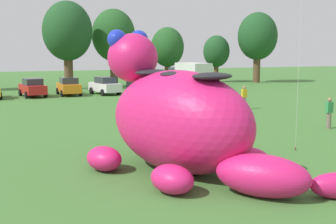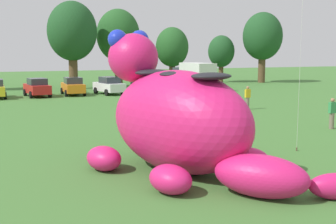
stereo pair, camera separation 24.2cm
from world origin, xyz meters
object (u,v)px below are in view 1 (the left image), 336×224
Objects in this scene: spectator_near_inflatable at (244,98)px; spectator_mid_field at (149,124)px; box_truck at (190,75)px; spectator_by_cars at (199,96)px; car_red at (33,88)px; car_orange at (69,86)px; car_white at (105,86)px; giant_inflatable_creature at (179,120)px; car_black at (142,84)px; spectator_wandering at (329,113)px.

spectator_mid_field is (-10.44, -8.28, 0.00)m from spectator_near_inflatable.
box_truck is 3.81× the size of spectator_by_cars.
car_red is 2.51× the size of spectator_mid_field.
car_orange is 2.40× the size of spectator_by_cars.
spectator_mid_field is at bearing -99.43° from car_white.
spectator_near_inflatable is (11.26, 13.65, -1.02)m from giant_inflatable_creature.
box_truck reaches higher than spectator_mid_field.
car_red is 20.22m from spectator_near_inflatable.
car_black is 24.19m from spectator_wandering.
spectator_wandering is at bearing -90.10° from spectator_near_inflatable.
car_red reaches higher than spectator_near_inflatable.
car_orange is at bearing 172.17° from car_white.
spectator_mid_field is at bearing -141.57° from spectator_near_inflatable.
box_truck is 3.81× the size of spectator_mid_field.
car_black reaches higher than spectator_wandering.
car_black is at bearing 0.85° from car_red.
box_truck is at bearing 3.14° from car_red.
car_red is at bearing -176.86° from box_truck.
car_white is at bearing 105.61° from spectator_wandering.
car_white reaches higher than spectator_mid_field.
car_red is at bearing 119.28° from spectator_wandering.
spectator_near_inflatable is at bearing -101.16° from box_truck.
car_red is at bearing 94.28° from giant_inflatable_creature.
car_red is 2.51× the size of spectator_near_inflatable.
spectator_near_inflatable is (-3.17, -16.04, -0.75)m from box_truck.
spectator_mid_field is (0.82, 5.37, -1.02)m from giant_inflatable_creature.
car_white reaches higher than spectator_wandering.
box_truck reaches higher than car_black.
car_white is 2.55× the size of spectator_near_inflatable.
box_truck is 3.81× the size of spectator_near_inflatable.
spectator_wandering is (-0.02, -8.76, 0.00)m from spectator_near_inflatable.
car_white is at bearing 114.02° from spectator_near_inflatable.
spectator_mid_field is (-3.84, -23.10, -0.01)m from car_white.
giant_inflatable_creature is at bearing -106.57° from car_black.
giant_inflatable_creature is 28.98m from car_orange.
spectator_by_cars is at bearing -71.20° from car_white.
car_red and car_black have the same top height.
car_white is at bearing 108.80° from spectator_by_cars.
box_truck is (14.42, 29.69, -0.27)m from giant_inflatable_creature.
car_orange is 2.40× the size of spectator_wandering.
giant_inflatable_creature is 2.12× the size of car_red.
car_white is at bearing 80.57° from spectator_mid_field.
box_truck is 27.88m from spectator_mid_field.
car_red is (-2.15, 28.78, -1.01)m from giant_inflatable_creature.
car_red reaches higher than spectator_mid_field.
giant_inflatable_creature is 18.50m from spectator_by_cars.
spectator_by_cars is (4.17, -12.24, -0.01)m from car_white.
spectator_by_cars is (-5.60, -13.47, -0.75)m from box_truck.
car_black is (8.61, 28.94, -1.01)m from giant_inflatable_creature.
box_truck is (16.58, 0.91, 0.74)m from car_red.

